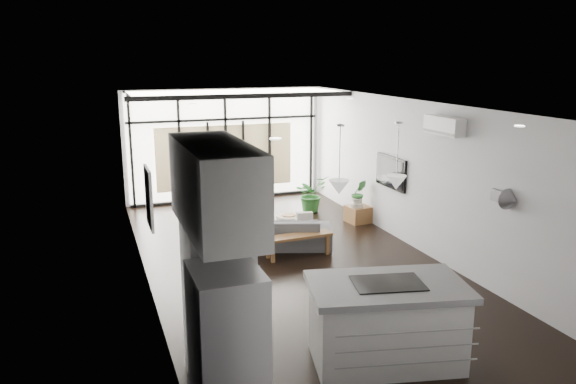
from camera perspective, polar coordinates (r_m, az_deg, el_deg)
floor at (r=9.98m, az=0.59°, el=-7.38°), size 5.00×10.00×0.00m
ceiling at (r=9.34m, az=0.63°, el=8.86°), size 5.00×10.00×0.00m
wall_left at (r=9.02m, az=-14.44°, el=-0.78°), size 0.02×10.00×2.80m
wall_right at (r=10.68m, az=13.29°, el=1.50°), size 0.02×10.00×2.80m
wall_back at (r=14.27m, az=-6.44°, el=4.80°), size 5.00×0.02×2.80m
wall_front at (r=5.41m, az=19.81°, el=-11.05°), size 5.00×0.02×2.80m
glazing at (r=14.16m, az=-6.32°, el=4.73°), size 5.00×0.20×2.80m
skylight at (r=13.16m, az=-5.56°, el=10.08°), size 4.70×1.90×0.06m
neighbour_building at (r=14.27m, az=-6.36°, el=3.58°), size 3.50×0.02×1.60m
island at (r=6.94m, az=9.94°, el=-12.96°), size 2.03×1.46×1.00m
cooktop at (r=6.72m, az=10.12°, el=-9.09°), size 0.91×0.71×0.01m
fridge at (r=5.62m, az=-6.16°, el=-15.77°), size 0.64×0.81×1.66m
appliance_column at (r=6.22m, az=-7.17°, el=-7.57°), size 0.69×0.73×2.69m
upper_cabinets at (r=5.49m, az=-7.38°, el=0.52°), size 0.62×1.75×0.86m
pendant_left at (r=6.89m, az=5.20°, el=0.48°), size 0.26×0.26×0.18m
pendant_right at (r=7.26m, az=10.94°, el=0.96°), size 0.26×0.26×0.18m
sofa at (r=10.75m, az=-0.96°, el=-3.59°), size 2.09×1.21×0.79m
console_bench at (r=10.31m, az=1.03°, el=-5.45°), size 1.29×0.39×0.41m
pouf at (r=11.53m, az=0.06°, el=-3.37°), size 0.65×0.65×0.41m
crate at (r=12.49m, az=7.15°, el=-2.24°), size 0.54×0.54×0.36m
plant_tall at (r=13.23m, az=2.35°, el=-0.57°), size 1.05×1.09×0.66m
plant_crate at (r=12.41m, az=7.19°, el=-0.85°), size 0.43×0.65×0.27m
milk_can at (r=12.38m, az=6.94°, el=-1.89°), size 0.32×0.32×0.56m
bistro_set at (r=13.62m, az=-7.36°, el=-0.11°), size 1.58×0.83×0.72m
tv at (r=11.51m, az=10.40°, el=2.01°), size 0.05×1.10×0.65m
ac_unit at (r=9.79m, az=15.58°, el=6.52°), size 0.22×0.90×0.30m
framed_art at (r=8.51m, az=-13.96°, el=-0.58°), size 0.04×0.70×0.90m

